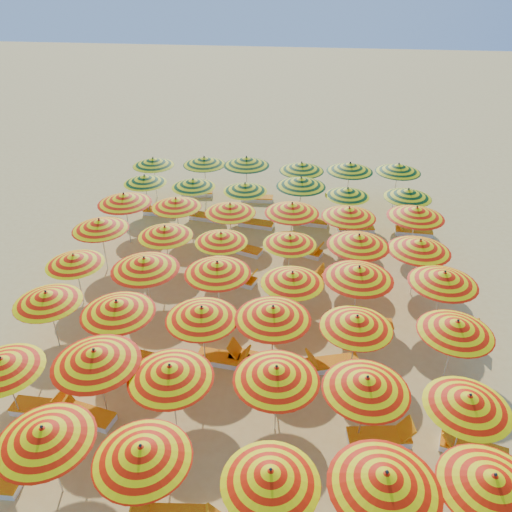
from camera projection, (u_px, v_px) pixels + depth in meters
The scene contains 72 objects.
ground at pixel (254, 298), 19.30m from camera, with size 120.00×120.00×0.00m, color #DCB862.
umbrella_1 at pixel (44, 434), 11.27m from camera, with size 2.87×2.87×2.41m.
umbrella_2 at pixel (142, 453), 10.90m from camera, with size 2.73×2.73×2.37m.
umbrella_3 at pixel (271, 476), 10.49m from camera, with size 2.62×2.62×2.29m.
umbrella_4 at pixel (385, 480), 10.20m from camera, with size 3.13×3.13×2.52m.
umbrella_5 at pixel (493, 482), 10.30m from camera, with size 2.50×2.50×2.37m.
umbrella_6 at pixel (2, 364), 13.36m from camera, with size 2.31×2.31×2.28m.
umbrella_7 at pixel (95, 357), 13.28m from camera, with size 2.48×2.48×2.53m.
umbrella_8 at pixel (170, 372), 12.93m from camera, with size 2.74×2.74×2.42m.
umbrella_9 at pixel (276, 373), 12.88m from camera, with size 2.90×2.90×2.43m.
umbrella_10 at pixel (367, 384), 12.60m from camera, with size 2.86×2.86×2.40m.
umbrella_11 at pixel (469, 401), 12.25m from camera, with size 2.46×2.46×2.28m.
umbrella_12 at pixel (47, 297), 15.89m from camera, with size 2.65×2.65×2.31m.
umbrella_13 at pixel (117, 307), 15.25m from camera, with size 2.79×2.79×2.45m.
umbrella_14 at pixel (202, 313), 15.06m from camera, with size 2.94×2.94×2.40m.
umbrella_15 at pixel (273, 313), 14.97m from camera, with size 2.60×2.60×2.48m.
umbrella_16 at pixel (357, 322), 14.80m from camera, with size 2.60×2.60×2.34m.
umbrella_17 at pixel (457, 327), 14.55m from camera, with size 2.47×2.47×2.37m.
umbrella_18 at pixel (74, 259), 18.00m from camera, with size 2.41×2.41×2.22m.
umbrella_19 at pixel (145, 264), 17.25m from camera, with size 2.52×2.52×2.54m.
umbrella_20 at pixel (217, 268), 17.13m from camera, with size 2.35×2.35×2.47m.
umbrella_21 at pixel (292, 278), 16.87m from camera, with size 2.52×2.52×2.30m.
umbrella_22 at pixel (359, 273), 16.75m from camera, with size 3.08×3.08×2.54m.
umbrella_23 at pixel (444, 278), 16.61m from camera, with size 2.53×2.53×2.46m.
umbrella_24 at pixel (100, 225), 19.97m from camera, with size 2.88×2.88×2.40m.
umbrella_25 at pixel (165, 231), 19.65m from camera, with size 2.47×2.47×2.32m.
umbrella_26 at pixel (221, 237), 19.43m from camera, with size 2.70×2.70×2.20m.
umbrella_27 at pixel (290, 239), 19.27m from camera, with size 2.50×2.50×2.21m.
umbrella_28 at pixel (359, 240), 18.69m from camera, with size 2.63×2.63×2.51m.
umbrella_29 at pixel (420, 246), 18.41m from camera, with size 2.35×2.35×2.48m.
umbrella_30 at pixel (124, 199), 21.84m from camera, with size 2.88×2.88×2.52m.
umbrella_31 at pixel (176, 203), 21.84m from camera, with size 2.54×2.54×2.34m.
umbrella_32 at pixel (230, 208), 21.36m from camera, with size 2.88×2.88×2.34m.
umbrella_33 at pixel (292, 208), 21.10m from camera, with size 2.65×2.65×2.47m.
umbrella_34 at pixel (349, 212), 20.84m from camera, with size 2.45×2.45×2.43m.
umbrella_35 at pixel (416, 212), 20.69m from camera, with size 2.64×2.64×2.52m.
umbrella_36 at pixel (145, 179), 24.37m from camera, with size 2.51×2.51×2.22m.
umbrella_37 at pixel (193, 183), 23.93m from camera, with size 2.36×2.36×2.24m.
umbrella_38 at pixel (245, 187), 23.55m from camera, with size 2.71×2.71×2.21m.
umbrella_39 at pixel (301, 182), 23.46m from camera, with size 2.98×2.98×2.49m.
umbrella_40 at pixel (348, 192), 23.12m from camera, with size 2.59×2.59×2.19m.
umbrella_41 at pixel (408, 193), 22.73m from camera, with size 2.69×2.69×2.31m.
umbrella_42 at pixel (153, 162), 26.17m from camera, with size 2.87×2.87×2.31m.
umbrella_43 at pixel (204, 161), 26.11m from camera, with size 2.70×2.70×2.38m.
umbrella_44 at pixel (246, 161), 25.70m from camera, with size 2.96×2.96×2.53m.
umbrella_45 at pixel (302, 167), 25.31m from camera, with size 3.03×3.03×2.42m.
umbrella_46 at pixel (350, 167), 25.11m from camera, with size 2.78×2.78×2.49m.
umbrella_47 at pixel (398, 168), 25.14m from camera, with size 2.38×2.38×2.42m.
lounger_3 at pixel (43, 408), 14.45m from camera, with size 1.74×0.61×0.69m.
lounger_4 at pixel (84, 414), 14.25m from camera, with size 1.82×0.94×0.69m.
lounger_5 at pixel (380, 437), 13.58m from camera, with size 1.80×0.83×0.69m.
lounger_6 at pixel (472, 449), 13.26m from camera, with size 1.82×1.02×0.69m.
lounger_7 at pixel (140, 358), 16.20m from camera, with size 1.81×0.87×0.69m.
lounger_8 at pixel (225, 359), 16.18m from camera, with size 1.79×0.78×0.69m.
lounger_9 at pixel (254, 359), 16.16m from camera, with size 1.81×0.87×0.69m.
lounger_10 at pixel (331, 364), 16.00m from camera, with size 1.83×1.05×0.69m.
lounger_11 at pixel (367, 325), 17.68m from camera, with size 1.76×0.68×0.69m.
lounger_12 at pixel (451, 329), 17.48m from camera, with size 1.83×1.05×0.69m.
lounger_13 at pixel (237, 279), 20.17m from camera, with size 1.83×1.09×0.69m.
lounger_14 at pixel (303, 276), 20.30m from camera, with size 1.75×0.65×0.69m.
lounger_15 at pixel (242, 249), 22.20m from camera, with size 1.83×1.13×0.69m.
lounger_16 at pixel (304, 251), 22.04m from camera, with size 1.83×1.13×0.69m.
lounger_17 at pixel (358, 251), 22.01m from camera, with size 1.82×0.96×0.69m.
lounger_18 at pixel (160, 211), 25.44m from camera, with size 1.74×0.61×0.69m.
lounger_19 at pixel (208, 217), 24.89m from camera, with size 1.81×0.86×0.69m.
lounger_20 at pixel (255, 223), 24.29m from camera, with size 1.80×0.85×0.69m.
lounger_21 at pixel (309, 221), 24.47m from camera, with size 1.79×0.81×0.69m.
lounger_22 at pixel (355, 228), 23.84m from camera, with size 1.79×0.78×0.69m.
lounger_23 at pixel (413, 231), 23.59m from camera, with size 1.76×0.68×0.69m.
lounger_24 at pixel (196, 193), 27.36m from camera, with size 1.79×0.81×0.69m.
lounger_25 at pixel (256, 198), 26.76m from camera, with size 1.75×0.63×0.69m.
beachgoer_b at pixel (286, 287), 18.62m from camera, with size 0.72×0.56×1.48m, color tan.
Camera 1 is at (1.94, -15.51, 11.44)m, focal length 35.00 mm.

